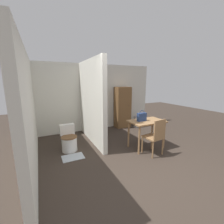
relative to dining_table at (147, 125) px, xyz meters
name	(u,v)px	position (x,y,z in m)	size (l,w,h in m)	color
ground_plane	(146,174)	(-0.80, -1.04, -0.68)	(16.00, 16.00, 0.00)	#382D26
wall_back	(92,98)	(-0.80, 2.30, 0.57)	(5.01, 0.12, 2.50)	silver
wall_left	(30,109)	(-2.87, 0.60, 0.57)	(0.12, 4.28, 2.50)	silver
partition_wall	(91,102)	(-1.23, 1.16, 0.57)	(0.12, 2.16, 2.50)	silver
dining_table	(147,125)	(0.00, 0.00, 0.00)	(0.98, 0.63, 0.79)	#997047
wooden_chair	(155,136)	(-0.08, -0.45, -0.16)	(0.48, 0.48, 0.96)	#997047
toilet	(69,140)	(-2.02, 0.80, -0.40)	(0.43, 0.58, 0.68)	white
handbag	(142,117)	(-0.16, 0.03, 0.23)	(0.26, 0.10, 0.31)	navy
wooden_cabinet	(122,107)	(0.37, 2.02, 0.14)	(0.60, 0.44, 1.65)	brown
bath_mat	(73,157)	(-2.02, 0.32, -0.67)	(0.53, 0.37, 0.01)	#B2BCC6
space_heater	(138,121)	(0.93, 1.70, -0.45)	(0.29, 0.16, 0.47)	#9E9EA3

